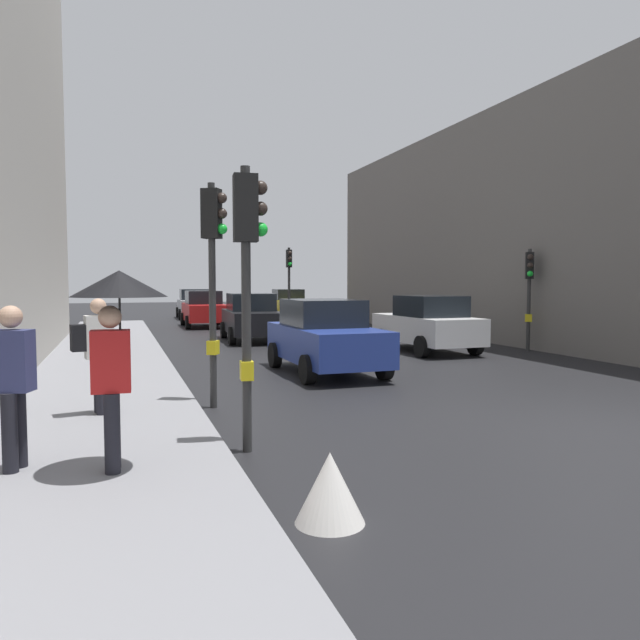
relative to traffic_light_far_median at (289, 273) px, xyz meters
The scene contains 17 objects.
ground_plane 20.69m from the traffic_light_far_median, 92.35° to the right, with size 120.00×120.00×0.00m, color black.
sidewalk_kerb 16.79m from the traffic_light_far_median, 119.05° to the right, with size 3.10×40.00×0.16m, color gray.
building_facade_right 13.58m from the traffic_light_far_median, 36.63° to the right, with size 12.00×25.64×8.34m, color slate.
traffic_light_far_median is the anchor object (origin of this frame).
traffic_light_near_left 20.95m from the traffic_light_far_median, 107.17° to the right, with size 0.44×0.27×3.62m.
traffic_light_near_right 18.26m from the traffic_light_far_median, 109.82° to the right, with size 0.44×0.37×3.86m.
traffic_light_mid_street 12.61m from the traffic_light_far_median, 69.01° to the right, with size 0.37×0.44×3.22m.
car_dark_suv 6.66m from the traffic_light_far_median, 118.32° to the right, with size 2.22×4.30×1.76m.
car_blue_van 14.45m from the traffic_light_far_median, 102.34° to the right, with size 2.05×4.22×1.76m.
car_red_sedan 4.59m from the traffic_light_far_median, 152.93° to the left, with size 2.08×4.23×1.76m.
car_yellow_taxi 7.75m from the traffic_light_far_median, 75.11° to the left, with size 2.25×4.31×1.76m.
car_silver_hatchback 9.88m from the traffic_light_far_median, 110.34° to the left, with size 2.14×4.26×1.76m.
car_white_compact 11.11m from the traffic_light_far_median, 82.59° to the right, with size 2.07×4.23×1.76m.
pedestrian_with_umbrella 22.22m from the traffic_light_far_median, 110.46° to the right, with size 1.00×1.00×2.14m.
pedestrian_with_black_backpack 19.59m from the traffic_light_far_median, 114.42° to the right, with size 0.64×0.39×1.77m.
pedestrian_with_grey_backpack 22.32m from the traffic_light_far_median, 113.48° to the right, with size 0.65×0.44×1.77m.
warning_sign_triangle 23.40m from the traffic_light_far_median, 104.86° to the right, with size 0.64×0.64×0.65m, color silver.
Camera 1 is at (-6.91, -6.97, 2.17)m, focal length 33.58 mm.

